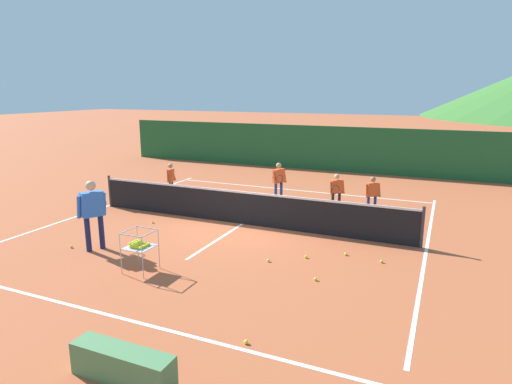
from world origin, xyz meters
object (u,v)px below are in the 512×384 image
(student_0, at_px, (171,177))
(tennis_ball_4, at_px, (306,257))
(tennis_ball_0, at_px, (153,222))
(tennis_ball_3, at_px, (71,247))
(ball_cart, at_px, (139,245))
(student_2, at_px, (336,189))
(instructor, at_px, (93,209))
(tennis_ball_7, at_px, (381,261))
(courtside_bench, at_px, (123,365))
(student_3, at_px, (372,192))
(tennis_ball_1, at_px, (316,279))
(student_1, at_px, (279,178))
(tennis_ball_6, at_px, (346,254))
(tennis_ball_2, at_px, (268,260))
(tennis_ball_5, at_px, (246,342))
(tennis_net, at_px, (242,207))

(student_0, distance_m, tennis_ball_4, 7.15)
(tennis_ball_0, distance_m, tennis_ball_4, 4.98)
(student_0, distance_m, tennis_ball_3, 5.35)
(ball_cart, height_order, tennis_ball_4, ball_cart)
(student_2, bearing_deg, instructor, -128.45)
(tennis_ball_7, bearing_deg, courtside_bench, -114.69)
(student_3, relative_size, tennis_ball_1, 17.89)
(student_2, bearing_deg, tennis_ball_3, -131.41)
(instructor, distance_m, ball_cart, 1.97)
(instructor, bearing_deg, student_3, 45.79)
(tennis_ball_7, relative_size, courtside_bench, 0.05)
(student_2, bearing_deg, student_1, 167.05)
(tennis_ball_6, relative_size, courtside_bench, 0.05)
(ball_cart, bearing_deg, tennis_ball_7, 28.69)
(student_3, bearing_deg, tennis_ball_1, -92.45)
(student_1, relative_size, student_2, 1.11)
(student_1, distance_m, tennis_ball_1, 6.55)
(student_2, xyz_separation_m, tennis_ball_4, (0.33, -4.18, -0.71))
(tennis_ball_4, bearing_deg, student_1, 117.83)
(student_0, xyz_separation_m, tennis_ball_1, (6.69, -4.67, -0.72))
(tennis_ball_3, height_order, tennis_ball_6, same)
(tennis_ball_2, bearing_deg, student_2, 85.29)
(tennis_ball_7, bearing_deg, student_3, 102.69)
(ball_cart, relative_size, tennis_ball_4, 13.22)
(student_3, xyz_separation_m, tennis_ball_2, (-1.49, -4.81, -0.70))
(tennis_ball_5, bearing_deg, tennis_ball_1, 82.76)
(tennis_ball_1, xyz_separation_m, tennis_ball_7, (1.09, 1.51, 0.00))
(student_1, relative_size, ball_cart, 1.52)
(student_0, height_order, tennis_ball_1, student_0)
(tennis_net, distance_m, instructor, 4.11)
(ball_cart, xyz_separation_m, tennis_ball_4, (3.04, 2.14, -0.56))
(student_0, bearing_deg, tennis_ball_6, -23.56)
(student_3, bearing_deg, tennis_ball_4, -100.27)
(tennis_ball_1, height_order, tennis_ball_5, same)
(tennis_ball_1, bearing_deg, tennis_ball_5, -97.24)
(tennis_net, xyz_separation_m, courtside_bench, (1.56, -6.96, -0.27))
(tennis_ball_1, xyz_separation_m, tennis_ball_5, (-0.33, -2.64, 0.00))
(tennis_ball_7, distance_m, courtside_bench, 6.15)
(tennis_net, distance_m, tennis_ball_4, 3.11)
(instructor, height_order, tennis_ball_0, instructor)
(tennis_ball_4, relative_size, courtside_bench, 0.05)
(student_1, bearing_deg, courtside_bench, -81.12)
(tennis_ball_5, bearing_deg, courtside_bench, -128.42)
(tennis_ball_0, height_order, tennis_ball_4, same)
(student_3, bearing_deg, student_1, 172.78)
(student_1, bearing_deg, tennis_ball_0, -122.39)
(tennis_ball_3, bearing_deg, tennis_ball_1, 5.56)
(student_1, xyz_separation_m, tennis_ball_7, (4.10, -4.25, -0.79))
(tennis_ball_5, relative_size, tennis_ball_6, 1.00)
(tennis_ball_1, relative_size, tennis_ball_3, 1.00)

